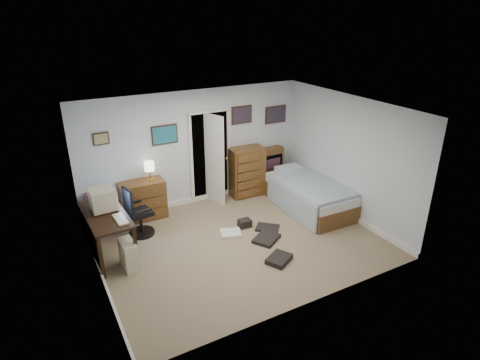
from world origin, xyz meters
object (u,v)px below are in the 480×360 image
at_px(low_dresser, 143,200).
at_px(office_chair, 137,217).
at_px(computer_desk, 101,225).
at_px(bed, 309,194).
at_px(tall_dresser, 247,172).

bearing_deg(low_dresser, office_chair, -112.69).
relative_size(computer_desk, office_chair, 1.43).
height_order(computer_desk, bed, computer_desk).
distance_m(tall_dresser, bed, 1.53).
distance_m(office_chair, bed, 3.61).
bearing_deg(computer_desk, low_dresser, 43.33).
xyz_separation_m(computer_desk, office_chair, (0.72, 0.41, -0.24)).
bearing_deg(office_chair, tall_dresser, 3.68).
distance_m(computer_desk, office_chair, 0.87).
distance_m(office_chair, low_dresser, 0.71).
height_order(low_dresser, bed, low_dresser).
bearing_deg(tall_dresser, computer_desk, -159.71).
bearing_deg(bed, tall_dresser, 124.59).
height_order(low_dresser, tall_dresser, tall_dresser).
bearing_deg(office_chair, computer_desk, -159.56).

